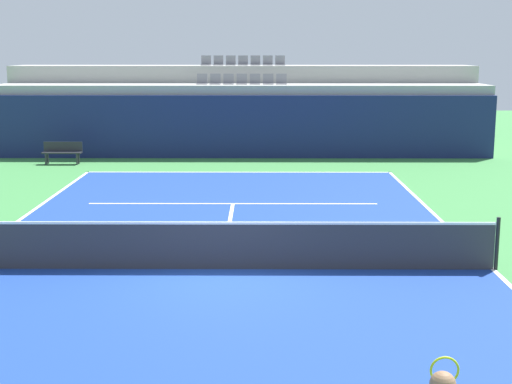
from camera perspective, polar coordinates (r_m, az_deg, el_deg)
ground_plane at (r=14.83m, az=-2.72°, el=-6.02°), size 80.00×80.00×0.00m
court_surface at (r=14.83m, az=-2.72°, el=-6.00°), size 11.00×24.00×0.01m
baseline_far at (r=26.48m, az=-1.36°, el=1.55°), size 11.00×0.10×0.00m
sideline_right at (r=15.53m, az=17.91°, el=-5.73°), size 0.10×24.00×0.00m
service_line_far at (r=21.03m, az=-1.80°, el=-0.91°), size 8.26×0.10×0.00m
centre_service_line at (r=17.91m, az=-2.18°, el=-3.00°), size 0.10×6.40×0.00m
back_wall at (r=29.99m, az=-1.17°, el=5.08°), size 20.58×0.30×2.55m
stands_tier_lower at (r=31.32m, az=-1.10°, el=5.68°), size 20.58×2.40×2.93m
stands_tier_upper at (r=33.68m, az=-1.00°, el=6.68°), size 20.58×2.40×3.67m
seating_row_lower at (r=31.31m, az=-1.11°, el=8.59°), size 3.79×0.44×0.44m
seating_row_upper at (r=33.68m, az=-1.01°, el=10.01°), size 3.79×0.44×0.44m
tennis_net at (r=14.69m, az=-2.73°, el=-4.12°), size 11.08×0.08×1.07m
player_bench at (r=29.40m, az=-14.79°, el=3.10°), size 1.50×0.40×0.85m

